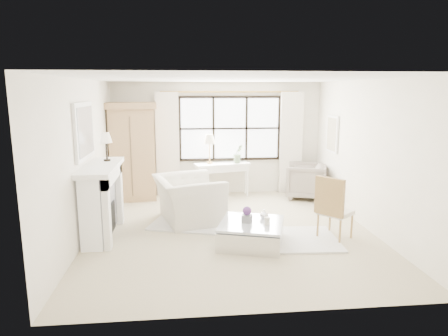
{
  "coord_description": "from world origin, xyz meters",
  "views": [
    {
      "loc": [
        -0.82,
        -6.84,
        2.51
      ],
      "look_at": [
        -0.1,
        0.2,
        1.13
      ],
      "focal_mm": 32.0,
      "sensor_mm": 36.0,
      "label": 1
    }
  ],
  "objects_px": {
    "armoire": "(133,151)",
    "coffee_table": "(251,234)",
    "console_table": "(222,179)",
    "club_armchair": "(189,199)"
  },
  "relations": [
    {
      "from": "armoire",
      "to": "club_armchair",
      "type": "relative_size",
      "value": 1.68
    },
    {
      "from": "armoire",
      "to": "coffee_table",
      "type": "distance_m",
      "value": 3.9
    },
    {
      "from": "armoire",
      "to": "coffee_table",
      "type": "height_order",
      "value": "armoire"
    },
    {
      "from": "armoire",
      "to": "coffee_table",
      "type": "bearing_deg",
      "value": -58.95
    },
    {
      "from": "armoire",
      "to": "club_armchair",
      "type": "distance_m",
      "value": 2.23
    },
    {
      "from": "console_table",
      "to": "club_armchair",
      "type": "relative_size",
      "value": 1.03
    },
    {
      "from": "armoire",
      "to": "coffee_table",
      "type": "xyz_separation_m",
      "value": [
        2.25,
        -3.03,
        -0.96
      ]
    },
    {
      "from": "club_armchair",
      "to": "armoire",
      "type": "bearing_deg",
      "value": 20.88
    },
    {
      "from": "armoire",
      "to": "console_table",
      "type": "relative_size",
      "value": 1.64
    },
    {
      "from": "console_table",
      "to": "coffee_table",
      "type": "height_order",
      "value": "console_table"
    }
  ]
}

